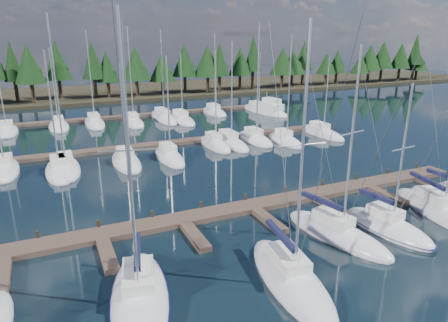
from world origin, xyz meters
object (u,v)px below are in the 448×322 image
main_dock (255,209)px  front_sailboat_2 (290,278)px  front_sailboat_3 (336,233)px  front_sailboat_5 (438,211)px  front_sailboat_1 (140,297)px  front_sailboat_4 (387,227)px  motor_yacht_right (270,111)px

main_dock → front_sailboat_2: 9.76m
front_sailboat_3 → front_sailboat_5: 9.84m
front_sailboat_1 → front_sailboat_2: (8.36, -1.80, 0.01)m
front_sailboat_2 → front_sailboat_3: bearing=28.2°
front_sailboat_1 → front_sailboat_5: size_ratio=1.02×
main_dock → front_sailboat_2: (-2.75, -9.36, 0.09)m
front_sailboat_4 → front_sailboat_5: front_sailboat_5 is taller
front_sailboat_2 → front_sailboat_3: 6.77m
main_dock → front_sailboat_4: (7.27, -6.88, 0.07)m
main_dock → motor_yacht_right: motor_yacht_right is taller
front_sailboat_1 → front_sailboat_4: 18.39m
front_sailboat_1 → front_sailboat_5: front_sailboat_1 is taller
front_sailboat_1 → front_sailboat_3: 14.39m
front_sailboat_2 → front_sailboat_5: bearing=10.4°
main_dock → front_sailboat_2: front_sailboat_2 is taller
front_sailboat_1 → front_sailboat_4: bearing=2.1°
front_sailboat_1 → front_sailboat_3: (14.32, 1.40, 0.01)m
front_sailboat_3 → front_sailboat_4: (4.06, -0.73, -0.02)m
main_dock → front_sailboat_4: size_ratio=3.82×
front_sailboat_2 → front_sailboat_5: (15.80, 2.91, 0.01)m
main_dock → front_sailboat_5: bearing=-26.3°
front_sailboat_3 → motor_yacht_right: bearing=65.4°
motor_yacht_right → front_sailboat_3: bearing=-114.6°
motor_yacht_right → front_sailboat_5: bearing=-102.4°
main_dock → front_sailboat_3: front_sailboat_3 is taller
main_dock → front_sailboat_1: size_ratio=2.81×
front_sailboat_3 → front_sailboat_4: bearing=-10.2°
front_sailboat_1 → front_sailboat_4: (18.38, 0.68, -0.01)m
front_sailboat_4 → motor_yacht_right: 44.73m
front_sailboat_2 → front_sailboat_4: 10.32m
front_sailboat_3 → front_sailboat_2: bearing=-151.8°
front_sailboat_2 → main_dock: bearing=73.6°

